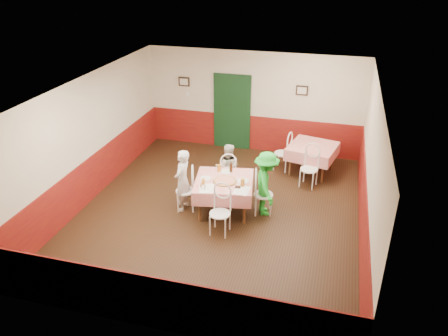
% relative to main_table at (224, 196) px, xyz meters
% --- Properties ---
extents(floor, '(7.00, 7.00, 0.00)m').
position_rel_main_table_xyz_m(floor, '(-0.09, -0.03, -0.38)').
color(floor, black).
rests_on(floor, ground).
extents(ceiling, '(7.00, 7.00, 0.00)m').
position_rel_main_table_xyz_m(ceiling, '(-0.09, -0.03, 2.42)').
color(ceiling, white).
rests_on(ceiling, back_wall).
extents(back_wall, '(6.00, 0.10, 2.80)m').
position_rel_main_table_xyz_m(back_wall, '(-0.09, 3.47, 1.02)').
color(back_wall, beige).
rests_on(back_wall, ground).
extents(front_wall, '(6.00, 0.10, 2.80)m').
position_rel_main_table_xyz_m(front_wall, '(-0.09, -3.53, 1.02)').
color(front_wall, beige).
rests_on(front_wall, ground).
extents(left_wall, '(0.10, 7.00, 2.80)m').
position_rel_main_table_xyz_m(left_wall, '(-3.09, -0.03, 1.02)').
color(left_wall, beige).
rests_on(left_wall, ground).
extents(right_wall, '(0.10, 7.00, 2.80)m').
position_rel_main_table_xyz_m(right_wall, '(2.91, -0.03, 1.02)').
color(right_wall, beige).
rests_on(right_wall, ground).
extents(wainscot_back, '(6.00, 0.03, 1.00)m').
position_rel_main_table_xyz_m(wainscot_back, '(-0.09, 3.45, 0.12)').
color(wainscot_back, maroon).
rests_on(wainscot_back, ground).
extents(wainscot_front, '(6.00, 0.03, 1.00)m').
position_rel_main_table_xyz_m(wainscot_front, '(-0.09, -3.52, 0.12)').
color(wainscot_front, maroon).
rests_on(wainscot_front, ground).
extents(wainscot_left, '(0.03, 7.00, 1.00)m').
position_rel_main_table_xyz_m(wainscot_left, '(-3.08, -0.03, 0.12)').
color(wainscot_left, maroon).
rests_on(wainscot_left, ground).
extents(wainscot_right, '(0.03, 7.00, 1.00)m').
position_rel_main_table_xyz_m(wainscot_right, '(2.89, -0.03, 0.12)').
color(wainscot_right, maroon).
rests_on(wainscot_right, ground).
extents(door, '(0.96, 0.06, 2.10)m').
position_rel_main_table_xyz_m(door, '(-0.69, 3.42, 0.68)').
color(door, black).
rests_on(door, ground).
extents(picture_left, '(0.32, 0.03, 0.26)m').
position_rel_main_table_xyz_m(picture_left, '(-2.09, 3.42, 1.48)').
color(picture_left, black).
rests_on(picture_left, back_wall).
extents(picture_right, '(0.32, 0.03, 0.26)m').
position_rel_main_table_xyz_m(picture_right, '(1.21, 3.42, 1.48)').
color(picture_right, black).
rests_on(picture_right, back_wall).
extents(thermostat, '(0.10, 0.03, 0.10)m').
position_rel_main_table_xyz_m(thermostat, '(-1.99, 3.42, 1.12)').
color(thermostat, white).
rests_on(thermostat, back_wall).
extents(main_table, '(1.41, 1.41, 0.77)m').
position_rel_main_table_xyz_m(main_table, '(0.00, 0.00, 0.00)').
color(main_table, red).
rests_on(main_table, ground).
extents(second_table, '(1.34, 1.34, 0.77)m').
position_rel_main_table_xyz_m(second_table, '(1.68, 2.37, 0.00)').
color(second_table, red).
rests_on(second_table, ground).
extents(chair_left, '(0.52, 0.52, 0.90)m').
position_rel_main_table_xyz_m(chair_left, '(-0.84, -0.14, 0.08)').
color(chair_left, white).
rests_on(chair_left, ground).
extents(chair_right, '(0.50, 0.50, 0.90)m').
position_rel_main_table_xyz_m(chair_right, '(0.84, 0.14, 0.08)').
color(chair_right, white).
rests_on(chair_right, ground).
extents(chair_far, '(0.54, 0.54, 0.90)m').
position_rel_main_table_xyz_m(chair_far, '(-0.14, 0.84, 0.08)').
color(chair_far, white).
rests_on(chair_far, ground).
extents(chair_near, '(0.43, 0.43, 0.90)m').
position_rel_main_table_xyz_m(chair_near, '(0.14, -0.84, 0.08)').
color(chair_near, white).
rests_on(chair_near, ground).
extents(chair_second_a, '(0.50, 0.50, 0.90)m').
position_rel_main_table_xyz_m(chair_second_a, '(0.93, 2.37, 0.08)').
color(chair_second_a, white).
rests_on(chair_second_a, ground).
extents(chair_second_b, '(0.50, 0.50, 0.90)m').
position_rel_main_table_xyz_m(chair_second_b, '(1.68, 1.62, 0.08)').
color(chair_second_b, white).
rests_on(chair_second_b, ground).
extents(pizza, '(0.56, 0.56, 0.03)m').
position_rel_main_table_xyz_m(pizza, '(0.04, -0.06, 0.40)').
color(pizza, '#B74723').
rests_on(pizza, main_table).
extents(plate_left, '(0.29, 0.29, 0.01)m').
position_rel_main_table_xyz_m(plate_left, '(-0.40, -0.05, 0.39)').
color(plate_left, white).
rests_on(plate_left, main_table).
extents(plate_right, '(0.29, 0.29, 0.01)m').
position_rel_main_table_xyz_m(plate_right, '(0.40, 0.06, 0.39)').
color(plate_right, white).
rests_on(plate_right, main_table).
extents(plate_far, '(0.29, 0.29, 0.01)m').
position_rel_main_table_xyz_m(plate_far, '(-0.06, 0.39, 0.39)').
color(plate_far, white).
rests_on(plate_far, main_table).
extents(glass_a, '(0.08, 0.08, 0.13)m').
position_rel_main_table_xyz_m(glass_a, '(-0.37, -0.29, 0.45)').
color(glass_a, '#BF7219').
rests_on(glass_a, main_table).
extents(glass_b, '(0.10, 0.10, 0.16)m').
position_rel_main_table_xyz_m(glass_b, '(0.44, -0.15, 0.46)').
color(glass_b, '#BF7219').
rests_on(glass_b, main_table).
extents(glass_c, '(0.10, 0.10, 0.15)m').
position_rel_main_table_xyz_m(glass_c, '(-0.21, 0.38, 0.46)').
color(glass_c, '#BF7219').
rests_on(glass_c, main_table).
extents(beer_bottle, '(0.07, 0.07, 0.24)m').
position_rel_main_table_xyz_m(beer_bottle, '(0.05, 0.40, 0.50)').
color(beer_bottle, '#381C0A').
rests_on(beer_bottle, main_table).
extents(shaker_a, '(0.04, 0.04, 0.09)m').
position_rel_main_table_xyz_m(shaker_a, '(-0.34, -0.49, 0.43)').
color(shaker_a, silver).
rests_on(shaker_a, main_table).
extents(shaker_b, '(0.04, 0.04, 0.09)m').
position_rel_main_table_xyz_m(shaker_b, '(-0.27, -0.50, 0.43)').
color(shaker_b, silver).
rests_on(shaker_b, main_table).
extents(shaker_c, '(0.04, 0.04, 0.09)m').
position_rel_main_table_xyz_m(shaker_c, '(-0.39, -0.42, 0.43)').
color(shaker_c, '#B23319').
rests_on(shaker_c, main_table).
extents(menu_left, '(0.41, 0.47, 0.00)m').
position_rel_main_table_xyz_m(menu_left, '(-0.25, -0.44, 0.39)').
color(menu_left, white).
rests_on(menu_left, main_table).
extents(menu_right, '(0.32, 0.41, 0.00)m').
position_rel_main_table_xyz_m(menu_right, '(0.47, -0.33, 0.39)').
color(menu_right, white).
rests_on(menu_right, main_table).
extents(wallet, '(0.12, 0.11, 0.02)m').
position_rel_main_table_xyz_m(wallet, '(0.36, -0.24, 0.40)').
color(wallet, black).
rests_on(wallet, main_table).
extents(diner_left, '(0.38, 0.54, 1.41)m').
position_rel_main_table_xyz_m(diner_left, '(-0.89, -0.15, 0.33)').
color(diner_left, gray).
rests_on(diner_left, ground).
extents(diner_far, '(0.67, 0.57, 1.20)m').
position_rel_main_table_xyz_m(diner_far, '(-0.15, 0.89, 0.23)').
color(diner_far, gray).
rests_on(diner_far, ground).
extents(diner_right, '(0.83, 1.06, 1.44)m').
position_rel_main_table_xyz_m(diner_right, '(0.89, 0.15, 0.34)').
color(diner_right, gray).
rests_on(diner_right, ground).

